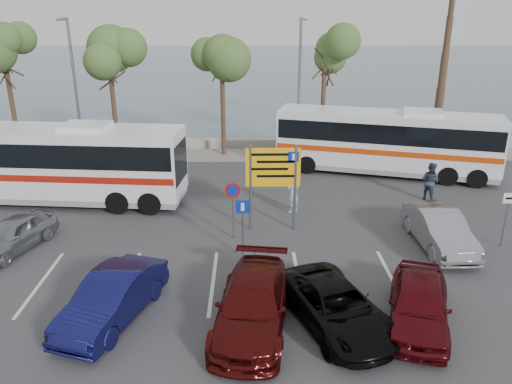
{
  "coord_description": "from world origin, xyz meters",
  "views": [
    {
      "loc": [
        0.03,
        -15.75,
        8.74
      ],
      "look_at": [
        0.31,
        3.0,
        1.73
      ],
      "focal_mm": 35.0,
      "sensor_mm": 36.0,
      "label": 1
    }
  ],
  "objects_px": {
    "pedestrian_near": "(293,193)",
    "street_lamp_right": "(299,82)",
    "coach_bus_right": "(386,144)",
    "car_blue": "(112,298)",
    "coach_bus_left": "(52,166)",
    "car_red": "(419,303)",
    "street_lamp_left": "(74,83)",
    "car_silver_b": "(439,229)",
    "direction_sign": "(273,174)",
    "car_maroon": "(253,305)",
    "pedestrian_far": "(430,181)",
    "car_silver_a": "(13,234)",
    "suv_black": "(336,307)"
  },
  "relations": [
    {
      "from": "coach_bus_right",
      "to": "car_blue",
      "type": "distance_m",
      "value": 17.82
    },
    {
      "from": "street_lamp_right",
      "to": "car_silver_b",
      "type": "relative_size",
      "value": 1.82
    },
    {
      "from": "street_lamp_right",
      "to": "coach_bus_left",
      "type": "height_order",
      "value": "street_lamp_right"
    },
    {
      "from": "street_lamp_left",
      "to": "suv_black",
      "type": "height_order",
      "value": "street_lamp_left"
    },
    {
      "from": "suv_black",
      "to": "car_red",
      "type": "bearing_deg",
      "value": -20.38
    },
    {
      "from": "car_red",
      "to": "suv_black",
      "type": "height_order",
      "value": "car_red"
    },
    {
      "from": "coach_bus_right",
      "to": "car_maroon",
      "type": "distance_m",
      "value": 15.86
    },
    {
      "from": "coach_bus_right",
      "to": "car_red",
      "type": "height_order",
      "value": "coach_bus_right"
    },
    {
      "from": "street_lamp_right",
      "to": "car_silver_a",
      "type": "bearing_deg",
      "value": -134.78
    },
    {
      "from": "car_blue",
      "to": "pedestrian_near",
      "type": "distance_m",
      "value": 10.07
    },
    {
      "from": "coach_bus_left",
      "to": "car_red",
      "type": "height_order",
      "value": "coach_bus_left"
    },
    {
      "from": "coach_bus_left",
      "to": "pedestrian_near",
      "type": "distance_m",
      "value": 11.25
    },
    {
      "from": "direction_sign",
      "to": "pedestrian_near",
      "type": "distance_m",
      "value": 2.56
    },
    {
      "from": "coach_bus_left",
      "to": "pedestrian_far",
      "type": "xyz_separation_m",
      "value": [
        17.77,
        0.0,
        -0.84
      ]
    },
    {
      "from": "car_maroon",
      "to": "direction_sign",
      "type": "bearing_deg",
      "value": 90.5
    },
    {
      "from": "car_blue",
      "to": "suv_black",
      "type": "bearing_deg",
      "value": 14.55
    },
    {
      "from": "coach_bus_right",
      "to": "car_silver_b",
      "type": "relative_size",
      "value": 2.7
    },
    {
      "from": "car_blue",
      "to": "car_maroon",
      "type": "bearing_deg",
      "value": 12.43
    },
    {
      "from": "street_lamp_left",
      "to": "coach_bus_left",
      "type": "bearing_deg",
      "value": -82.85
    },
    {
      "from": "car_maroon",
      "to": "car_red",
      "type": "distance_m",
      "value": 4.8
    },
    {
      "from": "coach_bus_right",
      "to": "car_silver_a",
      "type": "distance_m",
      "value": 18.76
    },
    {
      "from": "direction_sign",
      "to": "coach_bus_left",
      "type": "height_order",
      "value": "coach_bus_left"
    },
    {
      "from": "coach_bus_right",
      "to": "pedestrian_far",
      "type": "relative_size",
      "value": 6.43
    },
    {
      "from": "direction_sign",
      "to": "pedestrian_near",
      "type": "relative_size",
      "value": 1.97
    },
    {
      "from": "car_blue",
      "to": "pedestrian_far",
      "type": "relative_size",
      "value": 2.33
    },
    {
      "from": "coach_bus_right",
      "to": "pedestrian_near",
      "type": "relative_size",
      "value": 6.51
    },
    {
      "from": "car_red",
      "to": "car_silver_b",
      "type": "height_order",
      "value": "car_silver_b"
    },
    {
      "from": "car_red",
      "to": "car_blue",
      "type": "bearing_deg",
      "value": -164.37
    },
    {
      "from": "street_lamp_left",
      "to": "car_silver_b",
      "type": "relative_size",
      "value": 1.82
    },
    {
      "from": "street_lamp_left",
      "to": "car_red",
      "type": "relative_size",
      "value": 1.91
    },
    {
      "from": "coach_bus_right",
      "to": "car_silver_a",
      "type": "xyz_separation_m",
      "value": [
        -16.43,
        -9.0,
        -1.04
      ]
    },
    {
      "from": "coach_bus_left",
      "to": "car_red",
      "type": "relative_size",
      "value": 2.96
    },
    {
      "from": "pedestrian_near",
      "to": "street_lamp_right",
      "type": "bearing_deg",
      "value": -132.22
    },
    {
      "from": "car_silver_a",
      "to": "car_blue",
      "type": "xyz_separation_m",
      "value": [
        4.93,
        -4.59,
        0.06
      ]
    },
    {
      "from": "car_blue",
      "to": "pedestrian_near",
      "type": "relative_size",
      "value": 2.36
    },
    {
      "from": "car_silver_b",
      "to": "pedestrian_near",
      "type": "distance_m",
      "value": 6.37
    },
    {
      "from": "direction_sign",
      "to": "suv_black",
      "type": "xyz_separation_m",
      "value": [
        1.51,
        -6.7,
        -1.8
      ]
    },
    {
      "from": "coach_bus_left",
      "to": "suv_black",
      "type": "bearing_deg",
      "value": -40.68
    },
    {
      "from": "coach_bus_left",
      "to": "coach_bus_right",
      "type": "height_order",
      "value": "coach_bus_left"
    },
    {
      "from": "car_blue",
      "to": "car_maroon",
      "type": "height_order",
      "value": "car_blue"
    },
    {
      "from": "street_lamp_left",
      "to": "car_silver_b",
      "type": "height_order",
      "value": "street_lamp_left"
    },
    {
      "from": "street_lamp_left",
      "to": "car_silver_b",
      "type": "xyz_separation_m",
      "value": [
        17.32,
        -12.02,
        -3.87
      ]
    },
    {
      "from": "car_maroon",
      "to": "suv_black",
      "type": "height_order",
      "value": "car_maroon"
    },
    {
      "from": "car_red",
      "to": "car_maroon",
      "type": "bearing_deg",
      "value": -161.71
    },
    {
      "from": "pedestrian_near",
      "to": "car_maroon",
      "type": "bearing_deg",
      "value": 41.99
    },
    {
      "from": "street_lamp_right",
      "to": "pedestrian_far",
      "type": "relative_size",
      "value": 4.33
    },
    {
      "from": "coach_bus_left",
      "to": "car_maroon",
      "type": "height_order",
      "value": "coach_bus_left"
    },
    {
      "from": "coach_bus_left",
      "to": "car_silver_a",
      "type": "height_order",
      "value": "coach_bus_left"
    },
    {
      "from": "street_lamp_right",
      "to": "suv_black",
      "type": "relative_size",
      "value": 1.77
    },
    {
      "from": "street_lamp_left",
      "to": "car_silver_a",
      "type": "bearing_deg",
      "value": -84.89
    }
  ]
}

